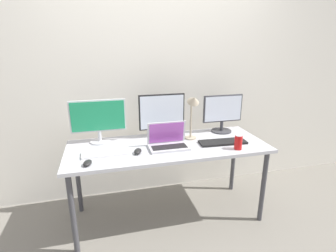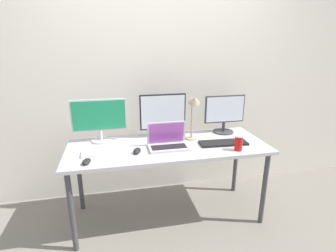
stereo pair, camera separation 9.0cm
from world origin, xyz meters
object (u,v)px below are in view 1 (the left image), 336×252
object	(u,v)px
laptop_silver	(168,142)
soda_can_near_keyboard	(238,142)
mouse_by_laptop	(88,163)
keyboard_main	(223,142)
monitor_left	(98,119)
monitor_center	(162,115)
mouse_by_keyboard	(138,151)
desk_lamp	(193,109)
work_desk	(168,151)
monitor_right	(223,112)
keyboard_aux	(106,153)

from	to	relation	value
laptop_silver	soda_can_near_keyboard	xyz separation A→B (m)	(0.58, -0.19, 0.01)
mouse_by_laptop	keyboard_main	bearing A→B (deg)	22.80
monitor_left	mouse_by_laptop	distance (m)	0.52
monitor_center	keyboard_main	world-z (taller)	monitor_center
mouse_by_keyboard	mouse_by_laptop	bearing A→B (deg)	-144.16
mouse_by_laptop	desk_lamp	bearing A→B (deg)	33.27
work_desk	mouse_by_keyboard	bearing A→B (deg)	-158.19
monitor_left	monitor_center	xyz separation A→B (m)	(0.59, 0.01, -0.00)
monitor_left	keyboard_main	bearing A→B (deg)	-15.70
soda_can_near_keyboard	desk_lamp	distance (m)	0.50
soda_can_near_keyboard	laptop_silver	bearing A→B (deg)	161.36
monitor_center	laptop_silver	world-z (taller)	monitor_center
mouse_by_keyboard	mouse_by_laptop	world-z (taller)	mouse_by_keyboard
desk_lamp	monitor_right	bearing A→B (deg)	23.04
monitor_left	keyboard_main	world-z (taller)	monitor_left
keyboard_aux	desk_lamp	distance (m)	0.86
work_desk	monitor_right	distance (m)	0.72
monitor_left	monitor_right	xyz separation A→B (m)	(1.22, 0.00, -0.02)
keyboard_main	soda_can_near_keyboard	size ratio (longest dim) A/B	3.44
soda_can_near_keyboard	keyboard_aux	bearing A→B (deg)	171.38
mouse_by_keyboard	desk_lamp	world-z (taller)	desk_lamp
laptop_silver	monitor_left	bearing A→B (deg)	154.67
desk_lamp	monitor_center	bearing A→B (deg)	146.84
monitor_left	mouse_by_laptop	xyz separation A→B (m)	(-0.10, -0.47, -0.21)
monitor_left	desk_lamp	xyz separation A→B (m)	(0.84, -0.16, 0.08)
mouse_by_laptop	soda_can_near_keyboard	distance (m)	1.25
monitor_right	soda_can_near_keyboard	world-z (taller)	monitor_right
mouse_by_keyboard	monitor_right	bearing A→B (deg)	38.91
monitor_left	keyboard_aux	world-z (taller)	monitor_left
monitor_left	keyboard_aux	xyz separation A→B (m)	(0.05, -0.30, -0.21)
laptop_silver	mouse_by_laptop	world-z (taller)	laptop_silver
laptop_silver	soda_can_near_keyboard	bearing A→B (deg)	-18.64
keyboard_main	soda_can_near_keyboard	world-z (taller)	soda_can_near_keyboard
work_desk	monitor_left	distance (m)	0.70
desk_lamp	work_desk	bearing A→B (deg)	-164.76
laptop_silver	keyboard_aux	world-z (taller)	laptop_silver
monitor_right	monitor_center	bearing A→B (deg)	179.67
work_desk	mouse_by_keyboard	distance (m)	0.32
mouse_by_keyboard	soda_can_near_keyboard	xyz separation A→B (m)	(0.85, -0.13, 0.04)
monitor_left	mouse_by_laptop	world-z (taller)	monitor_left
mouse_by_laptop	desk_lamp	distance (m)	1.03
mouse_by_keyboard	desk_lamp	bearing A→B (deg)	37.14
work_desk	keyboard_main	world-z (taller)	keyboard_main
work_desk	keyboard_aux	size ratio (longest dim) A/B	4.61
mouse_by_keyboard	keyboard_main	bearing A→B (deg)	21.01
work_desk	desk_lamp	distance (m)	0.45
keyboard_aux	mouse_by_keyboard	xyz separation A→B (m)	(0.26, -0.04, 0.01)
keyboard_aux	mouse_by_keyboard	size ratio (longest dim) A/B	3.53
laptop_silver	keyboard_main	distance (m)	0.51
work_desk	monitor_left	size ratio (longest dim) A/B	3.61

